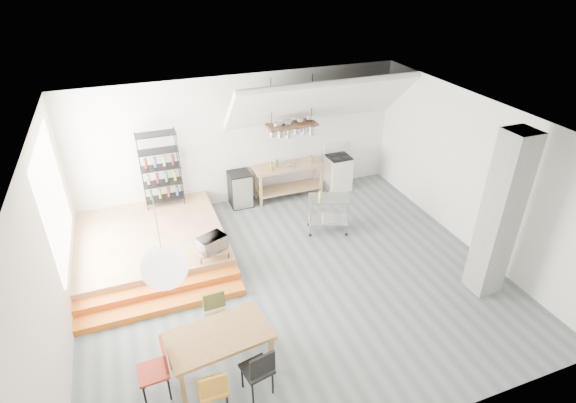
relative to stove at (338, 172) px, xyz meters
name	(u,v)px	position (x,y,z in m)	size (l,w,h in m)	color
floor	(293,279)	(-2.50, -3.16, -0.48)	(8.00, 8.00, 0.00)	slate
wall_back	(241,141)	(-2.50, 0.34, 1.12)	(8.00, 0.04, 3.20)	silver
wall_left	(50,257)	(-6.50, -3.16, 1.12)	(0.04, 7.00, 3.20)	silver
wall_right	(473,175)	(1.50, -3.16, 1.12)	(0.04, 7.00, 3.20)	silver
ceiling	(294,125)	(-2.50, -3.16, 2.72)	(8.00, 7.00, 0.02)	white
slope_ceiling	(320,101)	(-0.70, -0.26, 2.07)	(4.40, 1.80, 0.15)	white
window_pane	(55,200)	(-6.48, -1.66, 1.32)	(0.02, 2.50, 2.20)	white
platform	(151,242)	(-5.00, -1.16, -0.28)	(3.00, 3.00, 0.40)	#996D4C
step_lower	(163,306)	(-5.00, -3.11, -0.41)	(3.00, 0.35, 0.13)	orange
step_upper	(160,291)	(-5.00, -2.76, -0.35)	(3.00, 0.35, 0.27)	orange
concrete_column	(500,216)	(0.80, -4.66, 1.12)	(0.50, 0.50, 3.20)	gray
kitchen_counter	(289,175)	(-1.40, -0.01, 0.15)	(1.80, 0.60, 0.91)	#996D4C
stove	(338,172)	(0.00, 0.00, 0.00)	(0.60, 0.60, 1.18)	white
pot_rack	(293,128)	(-1.37, -0.23, 1.50)	(1.20, 0.50, 1.43)	#41281A
wire_shelving	(161,168)	(-4.50, 0.04, 0.85)	(0.88, 0.38, 1.80)	black
microwave_shelf	(213,250)	(-3.90, -2.41, 0.07)	(0.60, 0.40, 0.16)	#996D4C
paper_lantern	(164,267)	(-4.91, -4.84, 1.72)	(0.60, 0.60, 0.60)	white
dining_table	(219,338)	(-4.32, -4.77, 0.17)	(1.62, 1.03, 0.72)	brown
chair_mustard	(213,389)	(-4.57, -5.50, 0.03)	(0.39, 0.39, 0.86)	#BB7920
chair_black	(259,369)	(-3.90, -5.42, 0.05)	(0.48, 0.48, 0.89)	black
chair_olive	(216,312)	(-4.21, -4.07, 0.01)	(0.40, 0.40, 0.83)	olive
chair_red	(158,366)	(-5.23, -4.89, 0.07)	(0.44, 0.44, 0.93)	#A72A17
rolling_cart	(328,210)	(-1.14, -1.83, 0.09)	(0.99, 0.75, 0.88)	silver
mini_fridge	(240,189)	(-2.68, 0.04, -0.04)	(0.52, 0.52, 0.89)	black
microwave	(212,243)	(-3.90, -2.41, 0.23)	(0.53, 0.36, 0.30)	beige
bowl	(289,165)	(-1.41, -0.06, 0.46)	(0.23, 0.23, 0.06)	silver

